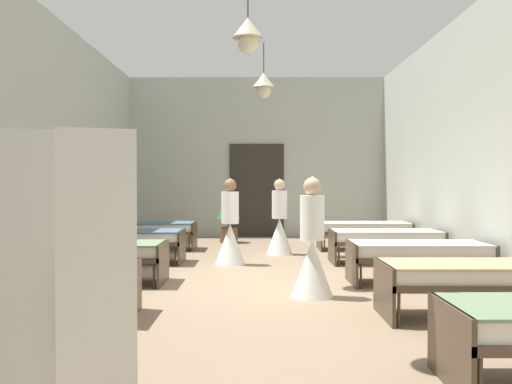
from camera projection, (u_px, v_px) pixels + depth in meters
The scene contains 15 objects.
ground_plane at pixel (256, 287), 7.50m from camera, with size 7.18×13.59×0.10m, color #8C755B.
room_shell at pixel (256, 142), 8.89m from camera, with size 6.98×13.19×4.13m.
bed_left_row_1 at pixel (40, 276), 5.59m from camera, with size 1.90×0.84×0.57m.
bed_right_row_1 at pixel (472, 276), 5.60m from camera, with size 1.90×0.84×0.57m.
bed_left_row_2 at pixel (95, 252), 7.49m from camera, with size 1.90×0.84×0.57m.
bed_right_row_2 at pixel (417, 252), 7.50m from camera, with size 1.90×0.84×0.57m.
bed_left_row_3 at pixel (127, 238), 9.39m from camera, with size 1.90×0.84×0.57m.
bed_right_row_3 at pixel (384, 238), 9.40m from camera, with size 1.90×0.84×0.57m.
bed_left_row_4 at pixel (149, 229), 11.29m from camera, with size 1.90×0.84×0.57m.
bed_right_row_4 at pixel (362, 229), 11.30m from camera, with size 1.90×0.84×0.57m.
nurse_near_aisle at pixel (229, 234), 9.27m from camera, with size 0.52×0.52×1.49m.
nurse_mid_aisle at pixel (278, 227), 10.57m from camera, with size 0.52×0.52×1.49m.
nurse_far_aisle at pixel (311, 254), 6.63m from camera, with size 0.52×0.52×1.49m.
potted_plant at pixel (227, 212), 12.62m from camera, with size 0.55×0.55×1.22m.
privacy_screen at pixel (19, 286), 2.91m from camera, with size 1.25×0.16×1.70m.
Camera 1 is at (-0.02, -7.48, 1.41)m, focal length 37.89 mm.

